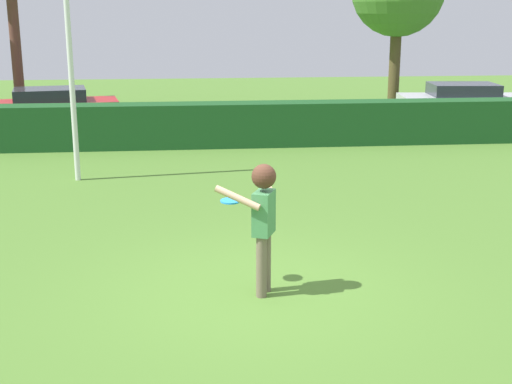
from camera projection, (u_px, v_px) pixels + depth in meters
ground_plane at (257, 292)px, 9.43m from camera, size 60.00×60.00×0.00m
person at (263, 213)px, 9.10m from camera, size 0.82×0.53×1.78m
frisbee at (231, 201)px, 9.41m from camera, size 0.27×0.27×0.03m
lamppost at (68, 28)px, 14.76m from camera, size 0.24×0.24×5.97m
hedge_row at (219, 125)px, 19.27m from camera, size 24.84×0.90×1.20m
parked_car_red at (51, 106)px, 22.37m from camera, size 4.44×2.42×1.25m
parked_car_silver at (462, 100)px, 23.78m from camera, size 4.34×2.13×1.25m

